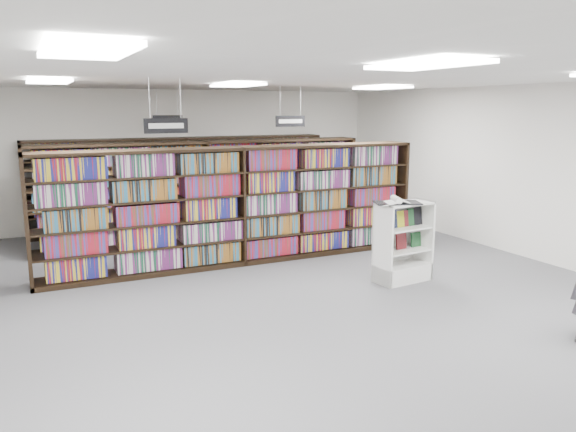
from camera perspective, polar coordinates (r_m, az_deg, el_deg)
name	(u,v)px	position (r m, az deg, el deg)	size (l,w,h in m)	color
floor	(287,294)	(8.55, -0.06, -7.97)	(12.00, 12.00, 0.00)	#515156
ceiling	(287,77)	(8.10, -0.06, 13.98)	(10.00, 12.00, 0.10)	silver
wall_back	(180,158)	(13.80, -10.92, 5.83)	(10.00, 0.10, 3.20)	white
wall_right	(533,173)	(11.25, 23.63, 4.04)	(0.10, 12.00, 3.20)	white
bookshelf_row_near	(239,206)	(10.08, -4.97, 1.05)	(7.00, 0.60, 2.10)	black
bookshelf_row_mid	(206,191)	(11.95, -8.37, 2.51)	(7.00, 0.60, 2.10)	black
bookshelf_row_far	(184,182)	(13.57, -10.52, 3.43)	(7.00, 0.60, 2.10)	black
aisle_sign_left	(166,124)	(8.54, -12.28, 9.09)	(0.65, 0.02, 0.80)	#B2B2B7
aisle_sign_right	(290,120)	(11.45, 0.24, 9.71)	(0.65, 0.02, 0.80)	#B2B2B7
aisle_sign_center	(168,119)	(12.66, -12.12, 9.58)	(0.65, 0.02, 0.80)	#B2B2B7
troffer_front_left	(86,50)	(4.35, -19.80, 15.57)	(0.60, 1.20, 0.04)	white
troffer_front_center	(426,65)	(5.55, 13.87, 14.72)	(0.60, 1.20, 0.04)	white
troffer_back_left	(49,81)	(9.32, -23.15, 12.48)	(0.60, 1.20, 0.04)	white
troffer_back_center	(237,85)	(9.94, -5.17, 13.13)	(0.60, 1.20, 0.04)	white
troffer_back_right	(382,88)	(11.35, 9.53, 12.73)	(0.60, 1.20, 0.04)	white
endcap_display	(401,253)	(9.29, 11.45, -3.73)	(0.97, 0.56, 1.29)	white
open_book	(397,201)	(9.00, 11.01, 1.47)	(0.80, 0.63, 0.13)	black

